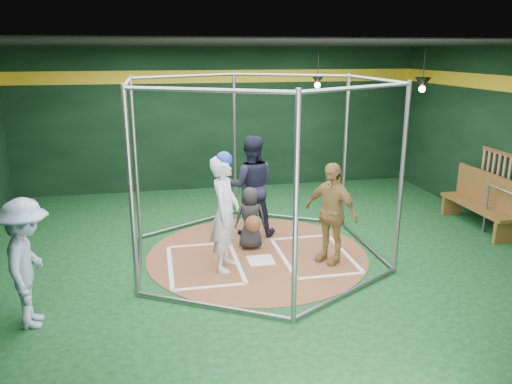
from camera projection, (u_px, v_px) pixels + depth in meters
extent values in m
cube|color=#0C3615|center=(257.00, 255.00, 8.65)|extent=(10.00, 9.00, 0.02)
cube|color=black|center=(257.00, 44.00, 7.69)|extent=(10.00, 9.00, 0.02)
cube|color=black|center=(220.00, 120.00, 12.41)|extent=(10.00, 0.10, 3.50)
cube|color=black|center=(373.00, 269.00, 3.93)|extent=(10.00, 0.10, 3.50)
cube|color=gold|center=(220.00, 76.00, 12.10)|extent=(10.00, 0.01, 0.30)
cylinder|color=brown|center=(257.00, 254.00, 8.65)|extent=(3.80, 3.80, 0.01)
cube|color=white|center=(261.00, 260.00, 8.36)|extent=(0.43, 0.43, 0.01)
cube|color=white|center=(199.00, 245.00, 9.03)|extent=(1.10, 0.07, 0.01)
cube|color=white|center=(210.00, 287.00, 7.43)|extent=(1.10, 0.07, 0.01)
cube|color=white|center=(170.00, 267.00, 8.12)|extent=(0.07, 1.70, 0.01)
cube|color=white|center=(237.00, 261.00, 8.33)|extent=(0.07, 1.70, 0.01)
cube|color=white|center=(300.00, 237.00, 9.40)|extent=(1.10, 0.07, 0.01)
cube|color=white|center=(331.00, 276.00, 7.80)|extent=(1.10, 0.07, 0.01)
cube|color=white|center=(283.00, 257.00, 8.49)|extent=(0.07, 1.70, 0.01)
cube|color=white|center=(344.00, 252.00, 8.70)|extent=(0.07, 1.70, 0.01)
cylinder|color=gray|center=(345.00, 152.00, 9.71)|extent=(0.07, 0.07, 3.00)
cylinder|color=gray|center=(235.00, 145.00, 10.41)|extent=(0.07, 0.07, 3.00)
cylinder|color=gray|center=(136.00, 161.00, 8.94)|extent=(0.07, 0.07, 3.00)
cylinder|color=gray|center=(131.00, 196.00, 6.77)|extent=(0.07, 0.07, 3.00)
cylinder|color=gray|center=(296.00, 213.00, 6.07)|extent=(0.07, 0.07, 3.00)
cylinder|color=gray|center=(401.00, 181.00, 7.54)|extent=(0.07, 0.07, 3.00)
cylinder|color=gray|center=(289.00, 75.00, 9.66)|extent=(2.02, 1.20, 0.06)
cylinder|color=gray|center=(287.00, 217.00, 10.46)|extent=(2.02, 1.20, 0.06)
cylinder|color=gray|center=(186.00, 76.00, 9.28)|extent=(2.02, 1.20, 0.06)
cylinder|color=gray|center=(192.00, 223.00, 10.07)|extent=(2.02, 1.20, 0.06)
cylinder|color=gray|center=(127.00, 82.00, 7.46)|extent=(0.06, 2.30, 0.06)
cylinder|color=gray|center=(140.00, 261.00, 8.25)|extent=(0.06, 2.30, 0.06)
cylinder|color=gray|center=(206.00, 90.00, 6.03)|extent=(2.02, 1.20, 0.06)
cylinder|color=gray|center=(212.00, 305.00, 6.82)|extent=(2.02, 1.20, 0.06)
cylinder|color=gray|center=(360.00, 88.00, 6.41)|extent=(2.02, 1.20, 0.06)
cylinder|color=gray|center=(349.00, 292.00, 7.21)|extent=(2.02, 1.20, 0.06)
cylinder|color=gray|center=(375.00, 79.00, 8.23)|extent=(0.06, 2.30, 0.06)
cylinder|color=gray|center=(365.00, 243.00, 9.02)|extent=(0.06, 2.30, 0.06)
cube|color=brown|center=(504.00, 154.00, 9.58)|extent=(0.05, 1.25, 0.08)
cube|color=brown|center=(498.00, 198.00, 9.82)|extent=(0.05, 1.25, 0.08)
cylinder|color=tan|center=(509.00, 179.00, 9.47)|extent=(0.06, 0.06, 0.85)
cylinder|color=tan|center=(503.00, 177.00, 9.62)|extent=(0.06, 0.06, 0.85)
cylinder|color=tan|center=(498.00, 175.00, 9.77)|extent=(0.06, 0.06, 0.85)
cylinder|color=tan|center=(492.00, 174.00, 9.92)|extent=(0.06, 0.06, 0.85)
cylinder|color=tan|center=(487.00, 172.00, 10.07)|extent=(0.06, 0.06, 0.85)
cylinder|color=tan|center=(482.00, 170.00, 10.21)|extent=(0.06, 0.06, 0.85)
cone|color=black|center=(318.00, 80.00, 11.72)|extent=(0.34, 0.34, 0.22)
sphere|color=#FFD899|center=(317.00, 85.00, 11.75)|extent=(0.14, 0.14, 0.14)
cylinder|color=black|center=(318.00, 64.00, 11.62)|extent=(0.02, 0.02, 0.70)
cone|color=black|center=(423.00, 83.00, 10.56)|extent=(0.34, 0.34, 0.22)
sphere|color=#FFD899|center=(422.00, 89.00, 10.59)|extent=(0.14, 0.14, 0.14)
cylinder|color=black|center=(424.00, 66.00, 10.46)|extent=(0.02, 0.02, 0.70)
imported|color=silver|center=(225.00, 214.00, 7.83)|extent=(0.66, 0.79, 1.85)
sphere|color=#163398|center=(224.00, 160.00, 7.60)|extent=(0.26, 0.26, 0.26)
imported|color=tan|center=(331.00, 213.00, 8.14)|extent=(0.92, 1.04, 1.69)
imported|color=black|center=(250.00, 218.00, 8.78)|extent=(0.55, 0.37, 1.11)
sphere|color=brown|center=(253.00, 223.00, 8.55)|extent=(0.28, 0.28, 0.28)
imported|color=black|center=(251.00, 186.00, 9.34)|extent=(1.04, 0.88, 1.91)
imported|color=#92AAC1|center=(28.00, 264.00, 6.24)|extent=(0.69, 1.12, 1.69)
cube|color=brown|center=(477.00, 206.00, 9.85)|extent=(0.45, 1.91, 0.06)
cube|color=brown|center=(488.00, 189.00, 9.79)|extent=(0.06, 1.91, 0.64)
cube|color=brown|center=(505.00, 232.00, 9.12)|extent=(0.42, 0.08, 0.42)
cube|color=brown|center=(452.00, 205.00, 10.72)|extent=(0.42, 0.08, 0.42)
cylinder|color=gray|center=(486.00, 208.00, 9.60)|extent=(0.05, 0.05, 0.97)
cylinder|color=gray|center=(508.00, 193.00, 8.96)|extent=(0.05, 1.08, 0.05)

